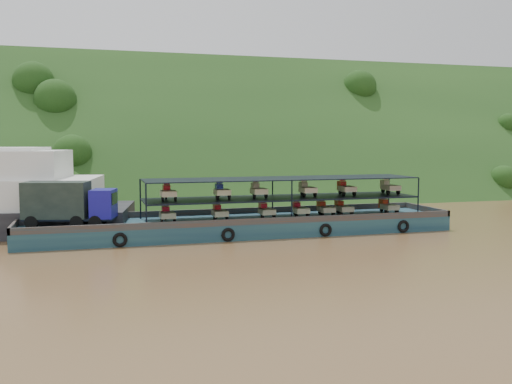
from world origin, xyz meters
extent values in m
plane|color=brown|center=(0.00, 0.00, 0.00)|extent=(160.00, 160.00, 0.00)
cube|color=#193513|center=(0.00, 36.00, 0.00)|extent=(140.00, 39.60, 39.60)
cube|color=#132F45|center=(-3.89, 0.78, 0.60)|extent=(35.00, 7.00, 1.20)
cube|color=#592D19|center=(-3.89, 4.18, 1.45)|extent=(35.00, 0.20, 0.50)
cube|color=#592D19|center=(-3.89, -2.62, 1.45)|extent=(35.00, 0.20, 0.50)
cube|color=#592D19|center=(13.51, 0.78, 1.45)|extent=(0.20, 7.00, 0.50)
cube|color=#592D19|center=(-21.29, 0.78, 1.45)|extent=(0.20, 7.00, 0.50)
torus|color=black|center=(-13.89, -2.77, 0.55)|extent=(1.06, 0.26, 1.06)
torus|color=black|center=(-5.89, -2.77, 0.55)|extent=(1.06, 0.26, 1.06)
torus|color=black|center=(2.11, -2.77, 0.55)|extent=(1.06, 0.26, 1.06)
torus|color=black|center=(9.11, -2.77, 0.55)|extent=(1.06, 0.26, 1.06)
cylinder|color=black|center=(-20.07, 0.08, 1.69)|extent=(1.03, 0.57, 0.97)
cylinder|color=black|center=(-19.55, 2.05, 1.69)|extent=(1.03, 0.57, 0.97)
cylinder|color=black|center=(-16.87, -0.76, 1.69)|extent=(1.03, 0.57, 0.97)
cylinder|color=black|center=(-16.36, 1.22, 1.69)|extent=(1.03, 0.57, 0.97)
cylinder|color=black|center=(-15.56, -1.10, 1.69)|extent=(1.03, 0.57, 0.97)
cylinder|color=black|center=(-15.04, 0.87, 1.69)|extent=(1.03, 0.57, 0.97)
cube|color=black|center=(-17.37, 0.43, 1.83)|extent=(6.93, 3.74, 0.19)
cube|color=navy|center=(-14.92, -0.21, 2.95)|extent=(2.19, 2.67, 2.14)
cube|color=black|center=(-14.13, -0.42, 3.34)|extent=(0.55, 1.89, 0.87)
cube|color=black|center=(-18.31, 0.67, 3.24)|extent=(5.10, 3.43, 2.72)
cube|color=black|center=(-0.39, 0.78, 2.86)|extent=(23.00, 5.00, 0.12)
cube|color=black|center=(-0.39, 0.78, 4.50)|extent=(23.00, 5.00, 0.08)
cylinder|color=black|center=(-11.89, -1.72, 2.85)|extent=(0.12, 0.12, 3.30)
cylinder|color=black|center=(-11.89, 3.28, 2.85)|extent=(0.12, 0.12, 3.30)
cylinder|color=black|center=(-0.39, -1.72, 2.85)|extent=(0.12, 0.12, 3.30)
cylinder|color=black|center=(-0.39, 3.28, 2.85)|extent=(0.12, 0.12, 3.30)
cylinder|color=black|center=(11.11, -1.72, 2.85)|extent=(0.12, 0.12, 3.30)
cylinder|color=black|center=(11.11, 3.28, 2.85)|extent=(0.12, 0.12, 3.30)
cylinder|color=black|center=(-10.05, 1.83, 1.46)|extent=(0.12, 0.52, 0.52)
cylinder|color=black|center=(-10.55, 0.03, 1.46)|extent=(0.14, 0.52, 0.52)
cylinder|color=black|center=(-9.55, 0.03, 1.46)|extent=(0.14, 0.52, 0.52)
cube|color=beige|center=(-10.05, 0.38, 1.80)|extent=(1.15, 1.50, 0.44)
cube|color=red|center=(-10.05, 1.53, 1.98)|extent=(0.55, 0.80, 0.80)
cube|color=red|center=(-10.05, 1.33, 2.48)|extent=(0.50, 0.10, 0.10)
cylinder|color=black|center=(-5.81, 1.83, 1.46)|extent=(0.12, 0.52, 0.52)
cylinder|color=black|center=(-6.31, 0.03, 1.46)|extent=(0.14, 0.52, 0.52)
cylinder|color=black|center=(-5.31, 0.03, 1.46)|extent=(0.14, 0.52, 0.52)
cube|color=beige|center=(-5.81, 0.38, 1.80)|extent=(1.15, 1.50, 0.44)
cube|color=red|center=(-5.81, 1.53, 1.98)|extent=(0.55, 0.80, 0.80)
cube|color=red|center=(-5.81, 1.33, 2.48)|extent=(0.50, 0.10, 0.10)
cylinder|color=black|center=(-1.83, 1.83, 1.46)|extent=(0.12, 0.52, 0.52)
cylinder|color=black|center=(-2.33, 0.03, 1.46)|extent=(0.14, 0.52, 0.52)
cylinder|color=black|center=(-1.33, 0.03, 1.46)|extent=(0.14, 0.52, 0.52)
cube|color=beige|center=(-1.83, 0.38, 1.80)|extent=(1.15, 1.50, 0.44)
cube|color=red|center=(-1.83, 1.53, 1.98)|extent=(0.55, 0.80, 0.80)
cube|color=red|center=(-1.83, 1.33, 2.48)|extent=(0.50, 0.10, 0.10)
cylinder|color=black|center=(1.17, 1.83, 1.46)|extent=(0.12, 0.52, 0.52)
cylinder|color=black|center=(0.67, 0.03, 1.46)|extent=(0.14, 0.52, 0.52)
cylinder|color=black|center=(1.67, 0.03, 1.46)|extent=(0.14, 0.52, 0.52)
cube|color=beige|center=(1.17, 0.38, 1.80)|extent=(1.15, 1.50, 0.44)
cube|color=red|center=(1.17, 1.53, 1.98)|extent=(0.55, 0.80, 0.80)
cube|color=red|center=(1.17, 1.33, 2.48)|extent=(0.50, 0.10, 0.10)
cylinder|color=black|center=(5.22, 1.83, 1.46)|extent=(0.12, 0.52, 0.52)
cylinder|color=black|center=(4.72, 0.03, 1.46)|extent=(0.14, 0.52, 0.52)
cylinder|color=black|center=(5.72, 0.03, 1.46)|extent=(0.14, 0.52, 0.52)
cube|color=#C2B589|center=(5.22, 0.38, 1.80)|extent=(1.15, 1.50, 0.44)
cube|color=#B2220B|center=(5.22, 1.53, 1.98)|extent=(0.55, 0.80, 0.80)
cube|color=#B2220B|center=(5.22, 1.33, 2.48)|extent=(0.50, 0.10, 0.10)
cylinder|color=black|center=(9.58, 1.83, 1.46)|extent=(0.12, 0.52, 0.52)
cylinder|color=black|center=(9.08, 0.03, 1.46)|extent=(0.14, 0.52, 0.52)
cylinder|color=black|center=(10.08, 0.03, 1.46)|extent=(0.14, 0.52, 0.52)
cube|color=#C4B88A|center=(9.58, 0.38, 1.80)|extent=(1.15, 1.50, 0.44)
cube|color=#B7290C|center=(9.58, 1.53, 1.98)|extent=(0.55, 0.80, 0.80)
cube|color=#B7290C|center=(9.58, 1.33, 2.48)|extent=(0.50, 0.10, 0.10)
cylinder|color=black|center=(3.51, 1.83, 1.46)|extent=(0.12, 0.52, 0.52)
cylinder|color=black|center=(3.01, 0.03, 1.46)|extent=(0.14, 0.52, 0.52)
cylinder|color=black|center=(4.01, 0.03, 1.46)|extent=(0.14, 0.52, 0.52)
cube|color=#C2B589|center=(3.51, 0.38, 1.80)|extent=(1.15, 1.50, 0.44)
cube|color=#B2220B|center=(3.51, 1.53, 1.98)|extent=(0.55, 0.80, 0.80)
cube|color=#B2220B|center=(3.51, 1.33, 2.48)|extent=(0.50, 0.10, 0.10)
cylinder|color=black|center=(-9.96, 1.83, 3.18)|extent=(0.12, 0.52, 0.52)
cylinder|color=black|center=(-10.46, 0.03, 3.18)|extent=(0.14, 0.52, 0.52)
cylinder|color=black|center=(-9.46, 0.03, 3.18)|extent=(0.14, 0.52, 0.52)
cube|color=beige|center=(-9.96, 0.38, 3.52)|extent=(1.15, 1.50, 0.44)
cube|color=red|center=(-9.96, 1.53, 3.70)|extent=(0.55, 0.80, 0.80)
cube|color=red|center=(-9.96, 1.33, 4.20)|extent=(0.50, 0.10, 0.10)
cylinder|color=black|center=(-5.62, 1.83, 3.18)|extent=(0.12, 0.52, 0.52)
cylinder|color=black|center=(-6.12, 0.03, 3.18)|extent=(0.14, 0.52, 0.52)
cylinder|color=black|center=(-5.12, 0.03, 3.18)|extent=(0.14, 0.52, 0.52)
cube|color=beige|center=(-5.62, 0.38, 3.52)|extent=(1.15, 1.50, 0.44)
cube|color=#1B2DA2|center=(-5.62, 1.53, 3.70)|extent=(0.55, 0.80, 0.80)
cube|color=#1B2DA2|center=(-5.62, 1.33, 4.20)|extent=(0.50, 0.10, 0.10)
cylinder|color=black|center=(-2.51, 1.83, 3.18)|extent=(0.12, 0.52, 0.52)
cylinder|color=black|center=(-3.01, 0.03, 3.18)|extent=(0.14, 0.52, 0.52)
cylinder|color=black|center=(-2.01, 0.03, 3.18)|extent=(0.14, 0.52, 0.52)
cube|color=beige|center=(-2.51, 0.38, 3.52)|extent=(1.15, 1.50, 0.44)
cube|color=#C7B78D|center=(-2.51, 1.53, 3.70)|extent=(0.55, 0.80, 0.80)
cube|color=#C7B78D|center=(-2.51, 1.33, 4.20)|extent=(0.50, 0.10, 0.10)
cylinder|color=black|center=(1.81, 1.83, 3.18)|extent=(0.12, 0.52, 0.52)
cylinder|color=black|center=(1.31, 0.03, 3.18)|extent=(0.14, 0.52, 0.52)
cylinder|color=black|center=(2.31, 0.03, 3.18)|extent=(0.14, 0.52, 0.52)
cube|color=beige|center=(1.81, 0.38, 3.52)|extent=(1.15, 1.50, 0.44)
cube|color=#C2B789|center=(1.81, 1.53, 3.70)|extent=(0.55, 0.80, 0.80)
cube|color=#C2B789|center=(1.81, 1.33, 4.20)|extent=(0.50, 0.10, 0.10)
cylinder|color=black|center=(5.44, 1.83, 3.18)|extent=(0.12, 0.52, 0.52)
cylinder|color=black|center=(4.94, 0.03, 3.18)|extent=(0.14, 0.52, 0.52)
cylinder|color=black|center=(5.94, 0.03, 3.18)|extent=(0.14, 0.52, 0.52)
cube|color=tan|center=(5.44, 0.38, 3.52)|extent=(1.15, 1.50, 0.44)
cube|color=red|center=(5.44, 1.53, 3.70)|extent=(0.55, 0.80, 0.80)
cube|color=red|center=(5.44, 1.33, 4.20)|extent=(0.50, 0.10, 0.10)
cylinder|color=black|center=(9.69, 1.83, 3.18)|extent=(0.12, 0.52, 0.52)
cylinder|color=black|center=(9.19, 0.03, 3.18)|extent=(0.14, 0.52, 0.52)
cylinder|color=black|center=(10.19, 0.03, 3.18)|extent=(0.14, 0.52, 0.52)
cube|color=tan|center=(9.69, 0.38, 3.52)|extent=(1.15, 1.50, 0.44)
cube|color=beige|center=(9.69, 1.53, 3.70)|extent=(0.55, 0.80, 0.80)
cube|color=beige|center=(9.69, 1.33, 4.20)|extent=(0.50, 0.10, 0.10)
camera|label=1|loc=(-15.86, -44.38, 7.71)|focal=40.00mm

